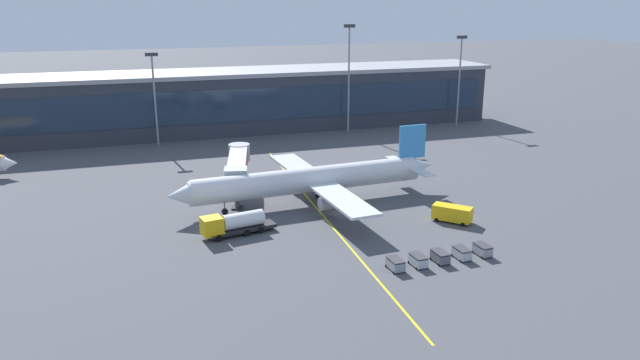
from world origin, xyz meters
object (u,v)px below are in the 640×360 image
at_px(main_airliner, 311,180).
at_px(baggage_cart_0, 395,264).
at_px(baggage_cart_1, 418,260).
at_px(baggage_cart_3, 462,253).
at_px(baggage_cart_2, 440,257).
at_px(baggage_cart_4, 482,250).
at_px(fuel_tanker, 234,224).
at_px(lavatory_truck, 451,213).

relative_size(main_airliner, baggage_cart_0, 17.13).
relative_size(baggage_cart_1, baggage_cart_3, 1.00).
bearing_deg(baggage_cart_3, baggage_cart_0, -177.49).
bearing_deg(baggage_cart_2, baggage_cart_0, -177.49).
xyz_separation_m(baggage_cart_2, baggage_cart_4, (6.39, 0.28, 0.00)).
bearing_deg(baggage_cart_3, fuel_tanker, 146.99).
xyz_separation_m(lavatory_truck, baggage_cart_1, (-12.07, -12.79, -0.64)).
relative_size(main_airliner, fuel_tanker, 4.20).
relative_size(baggage_cart_0, baggage_cart_3, 1.00).
relative_size(lavatory_truck, baggage_cart_3, 2.14).
xyz_separation_m(main_airliner, baggage_cart_1, (5.60, -27.58, -3.30)).
distance_m(lavatory_truck, baggage_cart_2, 15.46).
distance_m(lavatory_truck, baggage_cart_1, 17.60).
height_order(baggage_cart_0, baggage_cart_4, same).
bearing_deg(fuel_tanker, baggage_cart_0, -46.16).
bearing_deg(baggage_cart_0, main_airliner, 94.95).
bearing_deg(fuel_tanker, baggage_cart_2, -36.67).
distance_m(main_airliner, baggage_cart_4, 31.30).
bearing_deg(baggage_cart_3, baggage_cart_4, 2.51).
bearing_deg(lavatory_truck, baggage_cart_0, -139.74).
relative_size(baggage_cart_3, baggage_cart_4, 1.00).
distance_m(fuel_tanker, baggage_cart_3, 31.70).
bearing_deg(baggage_cart_2, baggage_cart_3, 2.51).
bearing_deg(baggage_cart_0, baggage_cart_3, 2.51).
relative_size(main_airliner, baggage_cart_2, 17.13).
relative_size(baggage_cart_0, baggage_cart_4, 1.00).
xyz_separation_m(baggage_cart_1, baggage_cart_3, (6.39, 0.28, 0.00)).
bearing_deg(main_airliner, baggage_cart_3, -66.29).
xyz_separation_m(main_airliner, baggage_cart_3, (11.99, -27.30, -3.30)).
height_order(fuel_tanker, baggage_cart_3, fuel_tanker).
bearing_deg(baggage_cart_2, main_airliner, 107.77).
xyz_separation_m(baggage_cart_0, baggage_cart_2, (6.39, 0.28, 0.00)).
xyz_separation_m(main_airliner, baggage_cart_4, (15.19, -27.16, -3.30)).
bearing_deg(main_airliner, lavatory_truck, -39.94).
xyz_separation_m(baggage_cart_0, baggage_cart_3, (9.59, 0.42, 0.00)).
bearing_deg(lavatory_truck, baggage_cart_2, -125.04).
bearing_deg(baggage_cart_4, baggage_cart_1, -177.49).
relative_size(fuel_tanker, baggage_cart_1, 4.08).
bearing_deg(baggage_cart_3, baggage_cart_1, -177.49).
bearing_deg(baggage_cart_4, baggage_cart_2, -177.49).
height_order(main_airliner, lavatory_truck, main_airliner).
distance_m(lavatory_truck, baggage_cart_0, 20.02).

